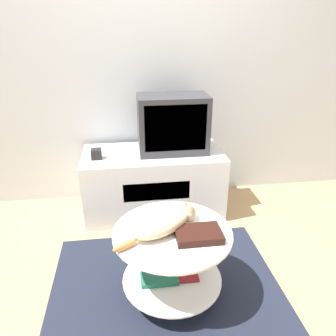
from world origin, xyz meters
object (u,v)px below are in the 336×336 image
(tv, at_px, (173,124))
(speaker, at_px, (96,154))
(cat, at_px, (163,223))
(dvd_box, at_px, (198,234))

(tv, height_order, speaker, tv)
(cat, bearing_deg, tv, 47.73)
(tv, distance_m, cat, 1.16)
(dvd_box, distance_m, cat, 0.22)
(speaker, relative_size, cat, 0.16)
(tv, bearing_deg, dvd_box, -91.29)
(tv, distance_m, dvd_box, 1.23)
(dvd_box, bearing_deg, cat, 155.03)
(speaker, bearing_deg, dvd_box, -59.93)
(tv, xyz_separation_m, speaker, (-0.67, -0.09, -0.21))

